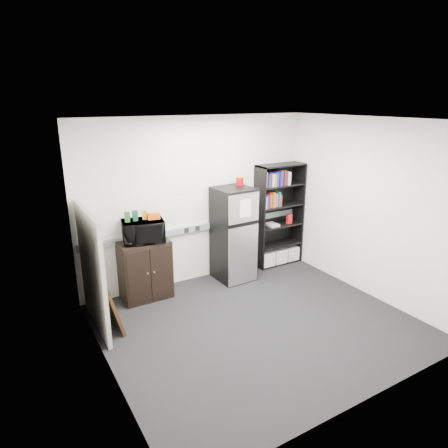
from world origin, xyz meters
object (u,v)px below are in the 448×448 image
object	(u,v)px
bookshelf	(279,216)
cabinet	(145,270)
microwave	(143,231)
cubicle_partition	(92,270)
refrigerator	(234,234)

from	to	relation	value
bookshelf	cabinet	distance (m)	2.61
microwave	cubicle_partition	bearing A→B (deg)	-142.70
cubicle_partition	microwave	size ratio (longest dim) A/B	2.72
bookshelf	cubicle_partition	bearing A→B (deg)	-171.94
cubicle_partition	refrigerator	bearing A→B (deg)	8.14
bookshelf	cabinet	size ratio (longest dim) A/B	2.02
bookshelf	microwave	xyz separation A→B (m)	(-2.57, -0.08, 0.17)
cabinet	microwave	size ratio (longest dim) A/B	1.54
cabinet	microwave	world-z (taller)	microwave
cabinet	microwave	xyz separation A→B (m)	(0.00, -0.02, 0.62)
bookshelf	cubicle_partition	distance (m)	3.46
microwave	refrigerator	distance (m)	1.56
microwave	refrigerator	bearing A→B (deg)	9.56
microwave	bookshelf	bearing A→B (deg)	13.76
cabinet	microwave	bearing A→B (deg)	-90.00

